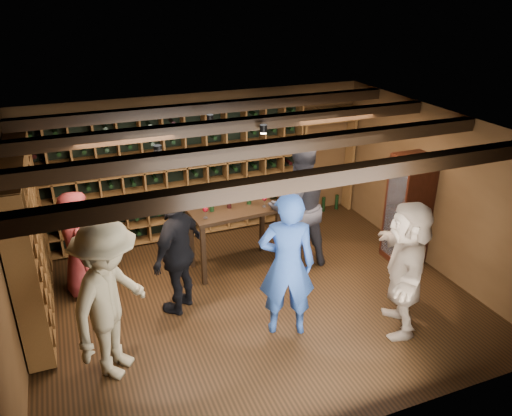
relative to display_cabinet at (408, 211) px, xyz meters
name	(u,v)px	position (x,y,z in m)	size (l,w,h in m)	color
ground	(254,299)	(-2.71, -0.20, -0.86)	(6.00, 6.00, 0.00)	black
room_shell	(252,135)	(-2.71, -0.15, 1.56)	(6.00, 6.00, 6.00)	#54381C
wine_rack_back	(175,176)	(-3.24, 2.13, 0.29)	(4.65, 0.30, 2.20)	brown
wine_rack_left	(28,237)	(-5.54, 0.62, 0.29)	(0.30, 2.65, 2.20)	brown
crate_shelf	(328,135)	(-0.31, 2.12, 0.71)	(1.20, 0.32, 2.07)	brown
display_cabinet	(408,211)	(0.00, 0.00, 0.00)	(0.55, 0.50, 1.75)	black
man_blue_shirt	(287,265)	(-2.58, -0.99, 0.12)	(0.71, 0.47, 1.95)	navy
man_grey_suit	(299,206)	(-1.70, 0.49, 0.17)	(0.99, 0.77, 2.04)	black
guest_red_floral	(79,244)	(-4.95, 0.89, -0.06)	(0.77, 0.50, 1.58)	maroon
guest_woman_black	(178,252)	(-3.73, -0.01, 0.03)	(1.04, 0.43, 1.78)	black
guest_khaki	(110,300)	(-4.71, -0.95, 0.11)	(1.25, 0.72, 1.94)	#7F7657
guest_beige	(406,268)	(-1.16, -1.48, 0.04)	(1.67, 0.53, 1.80)	tan
tasting_table	(234,217)	(-2.66, 0.76, 0.03)	(1.39, 0.76, 1.30)	black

